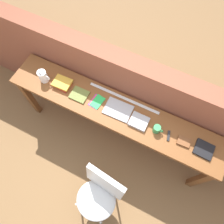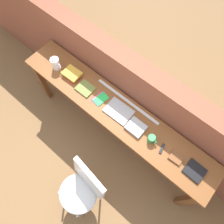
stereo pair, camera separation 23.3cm
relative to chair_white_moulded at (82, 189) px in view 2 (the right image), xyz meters
The scene contains 15 objects.
ground_plane 0.78m from the chair_white_moulded, 114.20° to the left, with size 40.00×40.00×0.00m, color brown.
brick_wall_back 1.20m from the chair_white_moulded, 101.48° to the left, with size 6.00×0.20×1.32m, color brown.
sideboard 0.89m from the chair_white_moulded, 105.99° to the left, with size 2.50×0.44×0.88m.
chair_white_moulded is the anchor object (origin of this frame).
pitcher_white 1.44m from the chair_white_moulded, 144.32° to the left, with size 0.14×0.10×0.18m.
book_stack_leftmost 1.29m from the chair_white_moulded, 137.07° to the left, with size 0.21×0.17×0.06m.
magazine_cycling 1.10m from the chair_white_moulded, 129.28° to the left, with size 0.19×0.17×0.02m, color olive.
pamphlet_pile_colourful 1.00m from the chair_white_moulded, 118.61° to the left, with size 0.15×0.18×0.01m.
book_open_centre 0.93m from the chair_white_moulded, 102.96° to the left, with size 0.29×0.21×0.02m, color #9E9EA3.
book_grey_hardcover 0.89m from the chair_white_moulded, 85.45° to the left, with size 0.19×0.17×0.04m, color #9E9EA3.
mug 0.93m from the chair_white_moulded, 71.75° to the left, with size 0.11×0.08×0.09m.
multitool_folded 0.97m from the chair_white_moulded, 63.51° to the left, with size 0.02×0.11×0.02m, color black.
leather_journal_brown 1.05m from the chair_white_moulded, 55.48° to the left, with size 0.13×0.10×0.02m, color brown.
book_repair_rightmost 1.18m from the chair_white_moulded, 47.13° to the left, with size 0.18×0.17×0.03m, color black.
ruler_metal_back_edge 1.08m from the chair_white_moulded, 101.25° to the left, with size 0.84×0.03×0.00m, color silver.
Camera 2 is at (0.62, -0.48, 3.03)m, focal length 35.00 mm.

